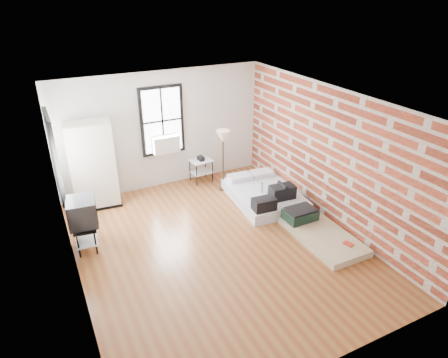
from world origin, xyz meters
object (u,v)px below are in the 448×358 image
mattress_main (265,194)px  tv_stand (83,214)px  side_table (201,165)px  floor_lamp (223,140)px  mattress_bare (317,231)px  wardrobe (93,166)px

mattress_main → tv_stand: tv_stand is taller
mattress_main → tv_stand: size_ratio=1.97×
side_table → floor_lamp: 1.09m
side_table → floor_lamp: (0.30, -0.65, 0.82)m
floor_lamp → tv_stand: 3.54m
side_table → mattress_main: bearing=-60.6°
mattress_bare → wardrobe: wardrobe is taller
floor_lamp → side_table: bearing=114.6°
mattress_bare → side_table: bearing=108.4°
side_table → tv_stand: size_ratio=0.67×
mattress_bare → side_table: 3.46m
mattress_main → tv_stand: 4.00m
mattress_bare → side_table: side_table is taller
floor_lamp → tv_stand: size_ratio=1.48×
side_table → tv_stand: (-3.06, -1.60, 0.27)m
side_table → tv_stand: 3.47m
wardrobe → mattress_bare: bearing=-36.2°
mattress_bare → tv_stand: bearing=158.2°
wardrobe → tv_stand: 1.63m
mattress_bare → side_table: size_ratio=2.57×
mattress_bare → floor_lamp: size_ratio=1.16×
mattress_main → mattress_bare: 1.69m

